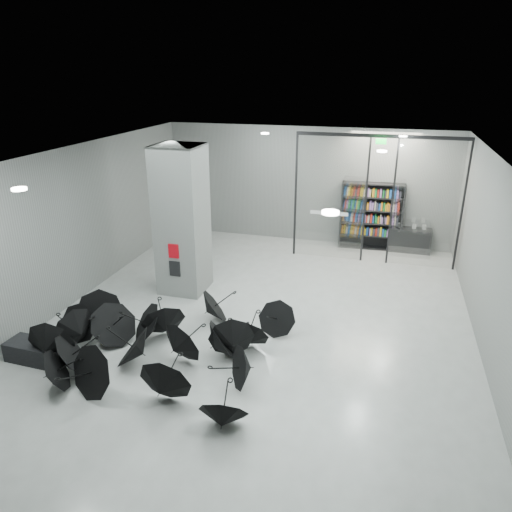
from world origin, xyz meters
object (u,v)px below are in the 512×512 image
(column, at_px, (182,220))
(bookshelf, at_px, (371,216))
(umbrella_cluster, at_px, (148,347))
(shop_counter, at_px, (410,240))
(bench, at_px, (37,352))

(column, distance_m, bookshelf, 6.79)
(bookshelf, height_order, umbrella_cluster, bookshelf)
(shop_counter, bearing_deg, bookshelf, -177.35)
(bookshelf, bearing_deg, column, -138.48)
(shop_counter, bearing_deg, column, -141.34)
(bookshelf, bearing_deg, bench, -128.84)
(bench, bearing_deg, bookshelf, 56.70)
(umbrella_cluster, bearing_deg, shop_counter, 56.76)
(bench, relative_size, umbrella_cluster, 0.25)
(column, relative_size, umbrella_cluster, 0.77)
(column, xyz_separation_m, bench, (-1.58, -4.16, -1.79))
(bench, bearing_deg, shop_counter, 51.55)
(bench, height_order, shop_counter, shop_counter)
(column, distance_m, umbrella_cluster, 3.94)
(bench, distance_m, umbrella_cluster, 2.35)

